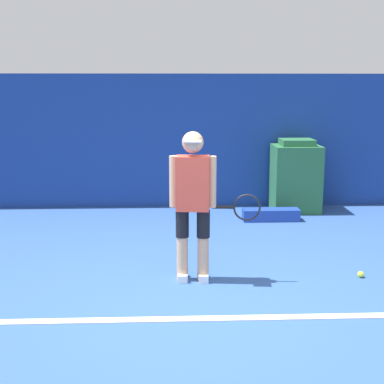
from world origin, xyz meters
name	(u,v)px	position (x,y,z in m)	size (l,w,h in m)	color
ground_plane	(205,307)	(0.00, 0.00, 0.00)	(24.00, 24.00, 0.00)	#2D5193
back_wall	(189,141)	(0.00, 4.20, 1.10)	(24.00, 0.10, 2.20)	navy
court_baseline	(207,319)	(0.00, -0.26, 0.01)	(21.60, 0.10, 0.01)	white
tennis_player	(194,200)	(-0.07, 0.72, 0.87)	(0.94, 0.30, 1.58)	tan
tennis_ball	(361,274)	(1.73, 0.71, 0.03)	(0.07, 0.07, 0.07)	#D1E533
covered_chair	(296,177)	(1.72, 3.78, 0.56)	(0.75, 0.63, 1.17)	#28663D
equipment_bag	(271,215)	(1.21, 3.16, 0.09)	(0.85, 0.25, 0.18)	#1E3D99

